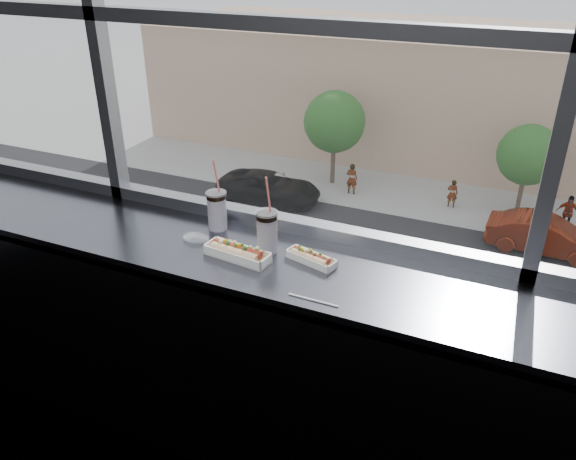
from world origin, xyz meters
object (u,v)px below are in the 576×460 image
at_px(soda_cup_left, 217,209).
at_px(car_near_b, 290,273).
at_px(pedestrian_a, 352,176).
at_px(tree_left, 334,122).
at_px(car_far_a, 269,183).
at_px(car_near_a, 141,236).
at_px(soda_cup_right, 267,230).
at_px(wrapper, 196,238).
at_px(hotdog_tray_right, 311,257).
at_px(pedestrian_b, 453,191).
at_px(car_far_b, 547,230).
at_px(pedestrian_c, 568,209).
at_px(hotdog_tray_left, 237,252).
at_px(loose_straw, 313,300).
at_px(tree_center, 528,155).

relative_size(soda_cup_left, car_near_b, 0.06).
distance_m(pedestrian_a, tree_left, 3.31).
xyz_separation_m(car_far_a, car_near_a, (-2.74, -8.00, -0.05)).
height_order(soda_cup_right, wrapper, soda_cup_right).
bearing_deg(tree_left, car_near_a, -112.91).
xyz_separation_m(hotdog_tray_right, pedestrian_b, (-2.51, 27.64, -11.13)).
xyz_separation_m(car_near_b, car_far_b, (9.58, 8.00, 0.23)).
bearing_deg(pedestrian_c, car_near_a, -148.75).
xyz_separation_m(soda_cup_left, car_near_a, (-14.29, 16.13, -11.12)).
distance_m(car_far_a, pedestrian_c, 15.60).
bearing_deg(hotdog_tray_left, soda_cup_right, 56.97).
bearing_deg(soda_cup_right, tree_left, 108.64).
distance_m(soda_cup_right, wrapper, 0.35).
xyz_separation_m(loose_straw, car_near_a, (-14.91, 16.50, -11.02)).
relative_size(soda_cup_right, loose_straw, 1.78).
relative_size(hotdog_tray_left, wrapper, 2.69).
bearing_deg(car_near_a, pedestrian_a, -38.68).
xyz_separation_m(pedestrian_c, pedestrian_a, (-11.41, -0.06, -0.03)).
height_order(loose_straw, car_far_a, loose_straw).
distance_m(hotdog_tray_right, soda_cup_right, 0.22).
distance_m(hotdog_tray_right, car_far_a, 29.22).
bearing_deg(car_far_b, pedestrian_b, 56.87).
bearing_deg(pedestrian_a, pedestrian_b, -174.83).
bearing_deg(car_near_b, pedestrian_a, -1.59).
xyz_separation_m(car_far_a, tree_center, (12.96, 4.00, 2.23)).
height_order(soda_cup_left, wrapper, soda_cup_left).
xyz_separation_m(car_far_a, tree_left, (2.33, 4.00, 2.69)).
xyz_separation_m(loose_straw, tree_center, (0.79, 28.50, -8.74)).
bearing_deg(tree_left, car_far_b, -18.36).
bearing_deg(pedestrian_c, wrapper, -97.94).
bearing_deg(car_far_b, car_far_a, 92.06).
xyz_separation_m(hotdog_tray_right, car_near_a, (-14.80, 16.24, -11.04)).
bearing_deg(car_near_a, soda_cup_right, -145.31).
relative_size(loose_straw, tree_left, 0.04).
bearing_deg(car_far_a, soda_cup_right, -154.97).
relative_size(loose_straw, car_near_a, 0.03).
xyz_separation_m(pedestrian_c, tree_left, (-12.99, 1.04, 2.65)).
bearing_deg(car_far_a, tree_left, -31.31).
height_order(hotdog_tray_left, pedestrian_c, hotdog_tray_left).
bearing_deg(hotdog_tray_left, car_far_a, 122.38).
bearing_deg(hotdog_tray_right, car_far_a, 131.68).
distance_m(pedestrian_c, tree_center, 3.39).
xyz_separation_m(car_near_a, pedestrian_a, (6.65, 10.90, 0.06)).
bearing_deg(pedestrian_a, soda_cup_right, 106.32).
distance_m(car_far_b, pedestrian_c, 3.10).
bearing_deg(soda_cup_left, wrapper, -102.15).
relative_size(soda_cup_left, tree_center, 0.07).
distance_m(hotdog_tray_left, car_near_a, 24.48).
height_order(hotdog_tray_left, soda_cup_left, soda_cup_left).
bearing_deg(soda_cup_right, car_near_a, 131.97).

